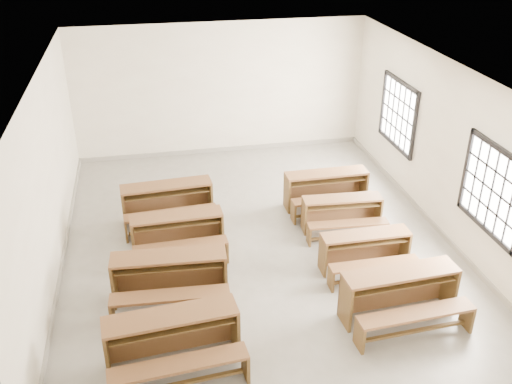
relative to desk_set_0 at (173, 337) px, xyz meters
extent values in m
plane|color=gray|center=(1.73, 2.92, -0.47)|extent=(8.50, 8.50, 0.00)
cube|color=silver|center=(1.73, 2.92, 2.70)|extent=(7.00, 8.50, 0.05)
cube|color=beige|center=(1.73, 7.14, 1.13)|extent=(7.00, 0.05, 3.20)
cube|color=beige|center=(1.73, -1.31, 1.13)|extent=(7.00, 0.05, 3.20)
cube|color=beige|center=(-1.74, 2.92, 1.13)|extent=(0.05, 8.50, 3.20)
cube|color=beige|center=(5.21, 2.92, 1.13)|extent=(0.05, 8.50, 3.20)
cube|color=gray|center=(1.73, 7.15, -0.42)|extent=(7.00, 0.04, 0.10)
cube|color=gray|center=(-1.75, 2.92, -0.42)|extent=(0.04, 8.50, 0.10)
cube|color=gray|center=(5.21, 2.92, -0.42)|extent=(0.04, 8.50, 0.10)
cube|color=white|center=(5.20, 1.12, 1.13)|extent=(0.02, 1.50, 1.30)
cube|color=black|center=(5.18, 1.12, 1.82)|extent=(0.06, 1.62, 0.08)
cube|color=black|center=(5.18, 1.12, 0.44)|extent=(0.06, 1.62, 0.08)
cube|color=black|center=(5.18, 1.91, 1.13)|extent=(0.06, 0.08, 1.46)
cube|color=white|center=(5.20, 4.72, 1.13)|extent=(0.02, 1.50, 1.30)
cube|color=black|center=(5.18, 4.72, 1.82)|extent=(0.06, 1.62, 0.08)
cube|color=black|center=(5.18, 4.72, 0.44)|extent=(0.06, 1.62, 0.08)
cube|color=black|center=(5.18, 3.93, 1.13)|extent=(0.06, 0.08, 1.46)
cube|color=black|center=(5.18, 5.51, 1.13)|extent=(0.06, 0.08, 1.46)
cube|color=brown|center=(-0.01, 0.06, 0.32)|extent=(1.83, 0.60, 0.04)
cube|color=brown|center=(-0.02, 0.26, -0.09)|extent=(1.80, 0.20, 0.76)
cube|color=brown|center=(-0.88, -0.02, -0.09)|extent=(0.08, 0.45, 0.76)
cube|color=brown|center=(0.87, 0.13, -0.09)|extent=(0.08, 0.45, 0.76)
cube|color=brown|center=(0.00, 0.04, 0.16)|extent=(1.69, 0.48, 0.02)
cube|color=brown|center=(0.04, -0.49, -0.02)|extent=(1.82, 0.47, 0.04)
cube|color=brown|center=(0.92, -0.42, -0.26)|extent=(0.07, 0.32, 0.43)
cube|color=brown|center=(0.04, -0.49, -0.36)|extent=(1.66, 0.20, 0.04)
cube|color=brown|center=(0.06, 1.49, 0.31)|extent=(1.81, 0.56, 0.04)
cube|color=brown|center=(0.07, 1.69, -0.09)|extent=(1.79, 0.16, 0.76)
cube|color=brown|center=(-0.81, 1.54, -0.09)|extent=(0.07, 0.45, 0.76)
cube|color=brown|center=(0.93, 1.44, -0.09)|extent=(0.07, 0.45, 0.76)
cube|color=brown|center=(0.06, 1.47, 0.15)|extent=(1.67, 0.44, 0.02)
cube|color=brown|center=(0.02, 0.94, -0.03)|extent=(1.80, 0.42, 0.04)
cube|color=brown|center=(-0.84, 1.00, -0.26)|extent=(0.06, 0.31, 0.42)
cube|color=brown|center=(0.89, 0.89, -0.26)|extent=(0.06, 0.31, 0.42)
cube|color=brown|center=(0.02, 0.94, -0.36)|extent=(1.65, 0.16, 0.04)
cube|color=brown|center=(0.28, 2.85, 0.24)|extent=(1.64, 0.45, 0.04)
cube|color=brown|center=(0.28, 3.03, -0.13)|extent=(1.63, 0.09, 0.69)
cube|color=brown|center=(-0.51, 2.83, -0.13)|extent=(0.05, 0.41, 0.69)
cube|color=brown|center=(1.07, 2.87, -0.13)|extent=(0.05, 0.41, 0.69)
cube|color=brown|center=(0.28, 2.83, 0.10)|extent=(1.52, 0.35, 0.02)
cube|color=brown|center=(0.29, 2.35, -0.06)|extent=(1.64, 0.33, 0.04)
cube|color=brown|center=(-0.50, 2.33, -0.28)|extent=(0.05, 0.29, 0.39)
cube|color=brown|center=(1.09, 2.38, -0.28)|extent=(0.05, 0.29, 0.39)
cube|color=brown|center=(0.29, 2.35, -0.37)|extent=(1.51, 0.10, 0.04)
cube|color=brown|center=(0.17, 3.99, 0.29)|extent=(1.78, 0.55, 0.04)
cube|color=brown|center=(0.16, 4.18, -0.10)|extent=(1.75, 0.16, 0.74)
cube|color=brown|center=(-0.68, 3.93, -0.10)|extent=(0.07, 0.44, 0.74)
cube|color=brown|center=(1.02, 4.04, -0.10)|extent=(0.07, 0.44, 0.74)
cube|color=brown|center=(0.17, 3.96, 0.14)|extent=(1.64, 0.43, 0.02)
cube|color=brown|center=(0.21, 3.45, -0.03)|extent=(1.77, 0.42, 0.04)
cube|color=brown|center=(-0.64, 3.40, -0.26)|extent=(0.06, 0.31, 0.42)
cube|color=brown|center=(1.06, 3.51, -0.26)|extent=(0.06, 0.31, 0.42)
cube|color=brown|center=(0.21, 3.45, -0.36)|extent=(1.62, 0.16, 0.04)
cube|color=brown|center=(3.42, 0.38, 0.30)|extent=(1.79, 0.54, 0.04)
cube|color=brown|center=(3.40, 0.58, -0.10)|extent=(1.77, 0.15, 0.75)
cube|color=brown|center=(2.56, 0.33, -0.10)|extent=(0.07, 0.44, 0.75)
cube|color=brown|center=(4.28, 0.43, -0.10)|extent=(0.07, 0.44, 0.75)
cube|color=brown|center=(3.42, 0.36, 0.15)|extent=(1.65, 0.43, 0.02)
cube|color=brown|center=(3.45, -0.16, -0.03)|extent=(1.78, 0.41, 0.04)
cube|color=brown|center=(2.59, -0.21, -0.26)|extent=(0.06, 0.31, 0.42)
cube|color=brown|center=(4.31, -0.11, -0.26)|extent=(0.06, 0.31, 0.42)
cube|color=brown|center=(3.45, -0.16, -0.36)|extent=(1.63, 0.15, 0.04)
cube|color=brown|center=(3.37, 1.67, 0.19)|extent=(1.52, 0.38, 0.04)
cube|color=brown|center=(3.37, 1.84, -0.15)|extent=(1.52, 0.04, 0.65)
cube|color=brown|center=(2.63, 1.67, -0.15)|extent=(0.04, 0.38, 0.65)
cube|color=brown|center=(4.11, 1.67, -0.15)|extent=(0.04, 0.38, 0.65)
cube|color=brown|center=(3.37, 1.65, 0.06)|extent=(1.41, 0.29, 0.02)
cube|color=brown|center=(3.37, 1.20, -0.09)|extent=(1.52, 0.27, 0.04)
cube|color=brown|center=(2.63, 1.20, -0.29)|extent=(0.04, 0.27, 0.36)
cube|color=brown|center=(4.11, 1.20, -0.29)|extent=(0.04, 0.27, 0.36)
cube|color=brown|center=(3.37, 1.20, -0.38)|extent=(1.41, 0.05, 0.04)
cube|color=brown|center=(3.41, 2.98, 0.18)|extent=(1.52, 0.47, 0.04)
cube|color=brown|center=(3.42, 3.15, -0.15)|extent=(1.50, 0.14, 0.64)
cube|color=brown|center=(2.68, 3.03, -0.15)|extent=(0.06, 0.38, 0.64)
cube|color=brown|center=(4.14, 2.94, -0.15)|extent=(0.06, 0.38, 0.64)
cube|color=brown|center=(3.41, 2.97, 0.05)|extent=(1.40, 0.37, 0.02)
cube|color=brown|center=(3.38, 2.53, -0.10)|extent=(1.51, 0.36, 0.04)
cube|color=brown|center=(2.65, 2.57, -0.29)|extent=(0.05, 0.26, 0.36)
cube|color=brown|center=(4.11, 2.48, -0.29)|extent=(0.05, 0.26, 0.36)
cube|color=brown|center=(3.38, 2.53, -0.38)|extent=(1.39, 0.14, 0.04)
cube|color=brown|center=(3.40, 3.94, 0.27)|extent=(1.69, 0.43, 0.04)
cube|color=brown|center=(3.40, 4.13, -0.11)|extent=(1.69, 0.05, 0.72)
cube|color=brown|center=(2.58, 3.93, -0.11)|extent=(0.05, 0.42, 0.72)
cube|color=brown|center=(4.22, 3.94, -0.11)|extent=(0.05, 0.42, 0.72)
cube|color=brown|center=(3.40, 3.91, 0.12)|extent=(1.56, 0.33, 0.02)
cube|color=brown|center=(3.40, 3.42, -0.05)|extent=(1.69, 0.31, 0.04)
cube|color=brown|center=(2.58, 3.41, -0.27)|extent=(0.04, 0.30, 0.40)
cube|color=brown|center=(4.23, 3.42, -0.27)|extent=(0.04, 0.30, 0.40)
cube|color=brown|center=(3.40, 3.42, -0.37)|extent=(1.56, 0.06, 0.04)
camera|label=1|loc=(-0.07, -5.97, 5.26)|focal=40.00mm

